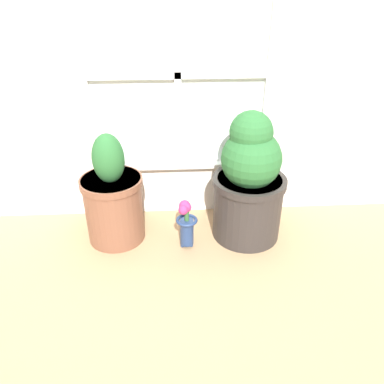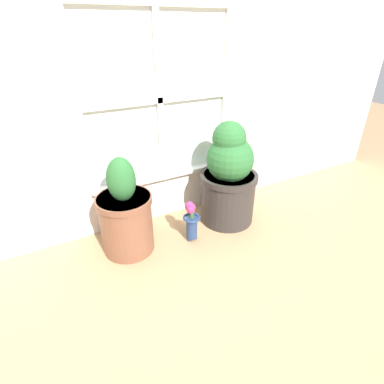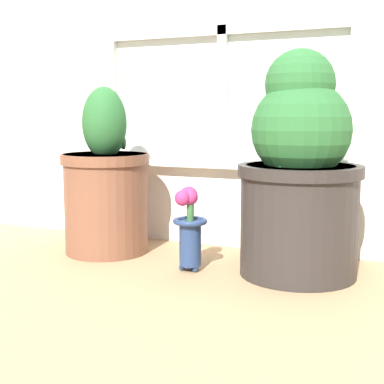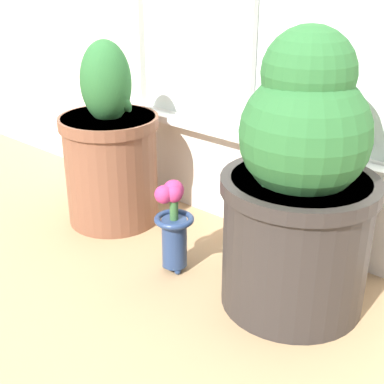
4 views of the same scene
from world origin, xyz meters
The scene contains 4 objects.
ground_plane centered at (0.00, 0.00, 0.00)m, with size 10.00×10.00×0.00m, color tan.
potted_plant_left centered at (-0.37, 0.27, 0.25)m, with size 0.33×0.33×0.62m.
potted_plant_right centered at (0.37, 0.26, 0.33)m, with size 0.40×0.40×0.73m.
flower_vase centered at (0.02, 0.16, 0.16)m, with size 0.12×0.12×0.28m.
Camera 3 is at (0.71, -1.44, 0.52)m, focal length 50.00 mm.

